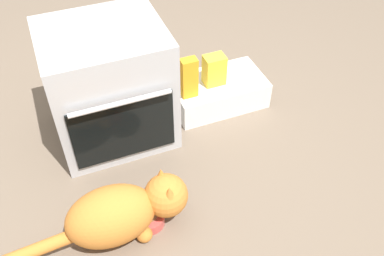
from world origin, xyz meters
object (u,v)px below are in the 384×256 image
(oven, at_px, (109,86))
(pantry_cabinet, at_px, (218,92))
(food_bowl, at_px, (150,219))
(snack_bag, at_px, (214,70))
(juice_carton, at_px, (189,78))
(cat, at_px, (122,212))

(oven, distance_m, pantry_cabinet, 0.68)
(oven, distance_m, food_bowl, 0.72)
(snack_bag, xyz_separation_m, juice_carton, (-0.17, -0.05, 0.03))
(food_bowl, bearing_deg, snack_bag, 47.48)
(food_bowl, bearing_deg, juice_carton, 54.58)
(oven, height_order, food_bowl, oven)
(cat, bearing_deg, snack_bag, 42.10)
(snack_bag, relative_size, juice_carton, 0.75)
(oven, xyz_separation_m, food_bowl, (-0.01, -0.66, -0.29))
(oven, distance_m, juice_carton, 0.43)
(oven, bearing_deg, food_bowl, -90.80)
(juice_carton, bearing_deg, oven, 174.57)
(food_bowl, xyz_separation_m, cat, (-0.12, -0.00, 0.12))
(snack_bag, bearing_deg, cat, -137.50)
(pantry_cabinet, relative_size, juice_carton, 2.28)
(cat, height_order, snack_bag, snack_bag)
(oven, height_order, juice_carton, oven)
(food_bowl, bearing_deg, oven, 89.20)
(pantry_cabinet, height_order, food_bowl, pantry_cabinet)
(juice_carton, bearing_deg, snack_bag, 16.46)
(food_bowl, xyz_separation_m, snack_bag, (0.61, 0.67, 0.22))
(pantry_cabinet, bearing_deg, snack_bag, -169.53)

